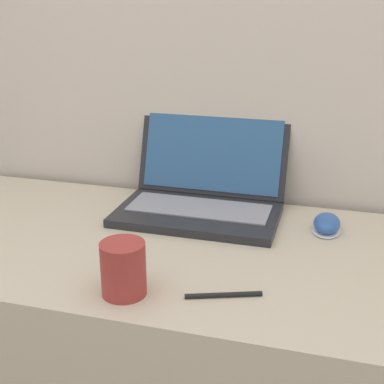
{
  "coord_description": "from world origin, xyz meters",
  "views": [
    {
      "loc": [
        0.26,
        -0.69,
        1.27
      ],
      "look_at": [
        -0.05,
        0.4,
        0.85
      ],
      "focal_mm": 50.0,
      "sensor_mm": 36.0,
      "label": 1
    }
  ],
  "objects_px": {
    "laptop": "(203,190)",
    "drink_cup": "(123,268)",
    "computer_mouse": "(327,224)",
    "pen": "(224,295)"
  },
  "relations": [
    {
      "from": "laptop",
      "to": "drink_cup",
      "type": "bearing_deg",
      "value": -94.74
    },
    {
      "from": "pen",
      "to": "laptop",
      "type": "bearing_deg",
      "value": 109.86
    },
    {
      "from": "computer_mouse",
      "to": "drink_cup",
      "type": "bearing_deg",
      "value": -131.79
    },
    {
      "from": "pen",
      "to": "computer_mouse",
      "type": "bearing_deg",
      "value": 64.5
    },
    {
      "from": "laptop",
      "to": "computer_mouse",
      "type": "height_order",
      "value": "laptop"
    },
    {
      "from": "computer_mouse",
      "to": "pen",
      "type": "xyz_separation_m",
      "value": [
        -0.16,
        -0.34,
        -0.01
      ]
    },
    {
      "from": "laptop",
      "to": "drink_cup",
      "type": "relative_size",
      "value": 3.87
    },
    {
      "from": "drink_cup",
      "to": "laptop",
      "type": "bearing_deg",
      "value": 85.26
    },
    {
      "from": "laptop",
      "to": "computer_mouse",
      "type": "relative_size",
      "value": 3.94
    },
    {
      "from": "laptop",
      "to": "drink_cup",
      "type": "xyz_separation_m",
      "value": [
        -0.03,
        -0.42,
        -0.0
      ]
    }
  ]
}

